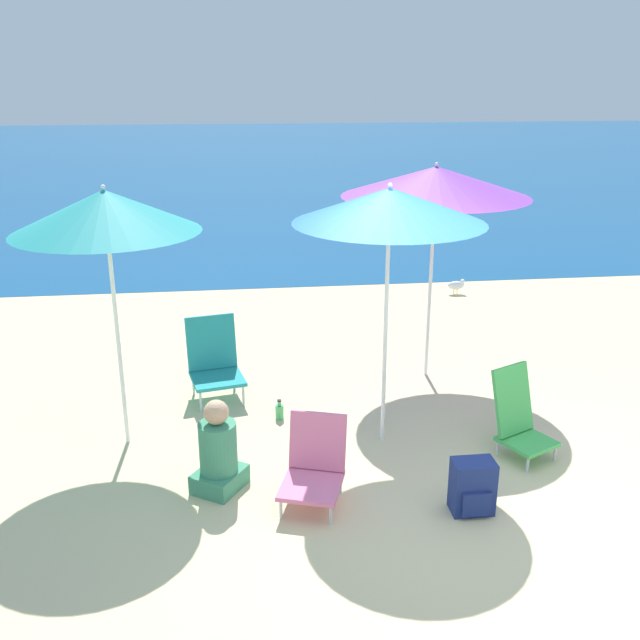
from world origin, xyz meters
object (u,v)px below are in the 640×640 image
(beach_umbrella_teal, at_px, (105,211))
(beach_chair_pink, at_px, (314,464))
(beach_umbrella_purple, at_px, (436,182))
(beach_chair_teal, at_px, (214,360))
(backpack_navy, at_px, (473,487))
(water_bottle, at_px, (279,411))
(seagull, at_px, (456,285))
(person_seated_near, at_px, (218,453))
(beach_chair_green, at_px, (519,417))
(beach_umbrella_blue, at_px, (389,206))

(beach_umbrella_teal, xyz_separation_m, beach_chair_pink, (1.60, -1.11, -1.83))
(beach_umbrella_purple, bearing_deg, beach_chair_teal, -173.62)
(backpack_navy, distance_m, water_bottle, 2.22)
(backpack_navy, height_order, water_bottle, backpack_navy)
(water_bottle, relative_size, seagull, 0.75)
(beach_umbrella_purple, xyz_separation_m, person_seated_near, (-2.27, -2.07, -1.83))
(beach_chair_green, xyz_separation_m, person_seated_near, (-2.61, -0.26, -0.03))
(beach_umbrella_purple, distance_m, beach_chair_pink, 3.32)
(beach_umbrella_purple, bearing_deg, beach_umbrella_teal, -159.22)
(beach_umbrella_teal, relative_size, water_bottle, 11.68)
(beach_umbrella_blue, xyz_separation_m, beach_chair_green, (1.13, -0.38, -1.81))
(beach_umbrella_teal, relative_size, person_seated_near, 3.00)
(person_seated_near, bearing_deg, beach_chair_green, 38.94)
(water_bottle, distance_m, seagull, 4.89)
(beach_umbrella_blue, height_order, beach_chair_pink, beach_umbrella_blue)
(beach_umbrella_teal, bearing_deg, backpack_navy, -27.49)
(beach_chair_pink, bearing_deg, beach_umbrella_teal, 163.32)
(person_seated_near, distance_m, water_bottle, 1.33)
(beach_chair_pink, height_order, beach_chair_green, beach_chair_green)
(beach_umbrella_blue, distance_m, beach_chair_teal, 2.62)
(beach_chair_teal, height_order, person_seated_near, beach_chair_teal)
(beach_umbrella_purple, xyz_separation_m, seagull, (1.28, 2.99, -2.01))
(beach_chair_teal, bearing_deg, seagull, 30.07)
(beach_chair_pink, relative_size, backpack_navy, 1.58)
(person_seated_near, bearing_deg, seagull, 88.16)
(beach_umbrella_purple, relative_size, beach_chair_pink, 3.46)
(beach_umbrella_teal, distance_m, beach_chair_teal, 2.12)
(beach_umbrella_blue, relative_size, person_seated_near, 3.01)
(person_seated_near, bearing_deg, beach_chair_teal, 125.20)
(backpack_navy, distance_m, seagull, 5.85)
(beach_umbrella_blue, distance_m, beach_chair_green, 2.17)
(beach_umbrella_purple, relative_size, beach_chair_green, 2.98)
(beach_umbrella_blue, xyz_separation_m, backpack_navy, (0.45, -1.21, -1.95))
(beach_umbrella_teal, distance_m, backpack_navy, 3.67)
(person_seated_near, height_order, water_bottle, person_seated_near)
(water_bottle, bearing_deg, seagull, 52.38)
(beach_umbrella_purple, bearing_deg, water_bottle, -152.56)
(beach_chair_green, height_order, backpack_navy, beach_chair_green)
(beach_umbrella_teal, distance_m, beach_chair_pink, 2.67)
(beach_umbrella_teal, relative_size, beach_chair_teal, 2.82)
(beach_chair_teal, relative_size, person_seated_near, 1.06)
(seagull, bearing_deg, person_seated_near, -125.11)
(beach_chair_green, distance_m, seagull, 4.89)
(backpack_navy, xyz_separation_m, water_bottle, (-1.36, 1.74, -0.13))
(backpack_navy, bearing_deg, seagull, 73.88)
(beach_umbrella_purple, relative_size, water_bottle, 11.68)
(beach_umbrella_teal, height_order, beach_chair_pink, beach_umbrella_teal)
(beach_umbrella_teal, distance_m, water_bottle, 2.51)
(beach_chair_teal, distance_m, water_bottle, 0.94)
(beach_chair_pink, relative_size, beach_chair_green, 0.86)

